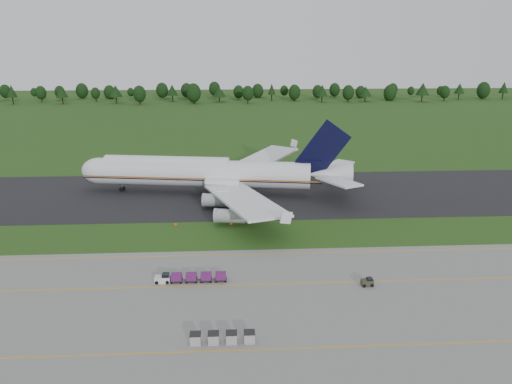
{
  "coord_description": "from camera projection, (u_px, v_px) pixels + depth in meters",
  "views": [
    {
      "loc": [
        -1.8,
        -96.09,
        39.23
      ],
      "look_at": [
        3.65,
        2.0,
        8.61
      ],
      "focal_mm": 35.0,
      "sensor_mm": 36.0,
      "label": 1
    }
  ],
  "objects": [
    {
      "name": "ground",
      "position": [
        239.0,
        235.0,
        103.37
      ],
      "size": [
        600.0,
        600.0,
        0.0
      ],
      "primitive_type": "plane",
      "color": "#224514",
      "rests_on": "ground"
    },
    {
      "name": "tree_line",
      "position": [
        254.0,
        92.0,
        312.25
      ],
      "size": [
        524.69,
        21.62,
        11.89
      ],
      "color": "black",
      "rests_on": "ground"
    },
    {
      "name": "edge_markers",
      "position": [
        203.0,
        224.0,
        108.51
      ],
      "size": [
        12.57,
        0.3,
        0.6
      ],
      "color": "#FF4F08",
      "rests_on": "ground"
    },
    {
      "name": "apron",
      "position": [
        244.0,
        325.0,
        70.95
      ],
      "size": [
        300.0,
        52.0,
        0.06
      ],
      "primitive_type": "cube",
      "color": "slate",
      "rests_on": "ground"
    },
    {
      "name": "baggage_train",
      "position": [
        190.0,
        277.0,
        83.24
      ],
      "size": [
        11.98,
        1.53,
        1.47
      ],
      "color": "silver",
      "rests_on": "apron"
    },
    {
      "name": "aircraft",
      "position": [
        208.0,
        173.0,
        128.72
      ],
      "size": [
        71.71,
        68.87,
        20.06
      ],
      "color": "white",
      "rests_on": "ground"
    },
    {
      "name": "utility_cart",
      "position": [
        367.0,
        283.0,
        82.0
      ],
      "size": [
        2.01,
        1.35,
        1.06
      ],
      "color": "#313324",
      "rests_on": "apron"
    },
    {
      "name": "taxiway",
      "position": [
        237.0,
        194.0,
        130.04
      ],
      "size": [
        300.0,
        40.0,
        0.08
      ],
      "primitive_type": "cube",
      "color": "black",
      "rests_on": "ground"
    },
    {
      "name": "uld_row",
      "position": [
        223.0,
        338.0,
        66.59
      ],
      "size": [
        8.71,
        1.51,
        1.5
      ],
      "color": "#9F9F9F",
      "rests_on": "apron"
    },
    {
      "name": "apron_markings",
      "position": [
        243.0,
        300.0,
        77.63
      ],
      "size": [
        300.0,
        30.2,
        0.01
      ],
      "color": "#DD9E0D",
      "rests_on": "apron"
    }
  ]
}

